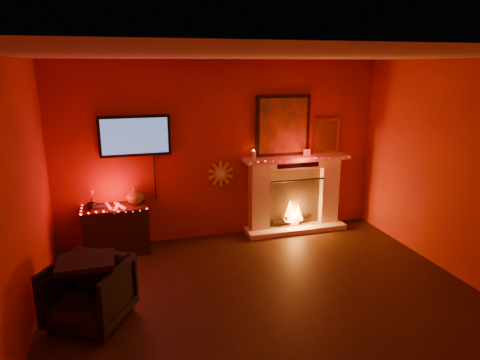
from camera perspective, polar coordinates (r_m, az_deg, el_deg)
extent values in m
plane|color=black|center=(4.81, 5.56, -18.03)|extent=(5.00, 5.00, 0.00)
plane|color=beige|center=(4.03, 6.58, 16.09)|extent=(5.00, 5.00, 0.00)
plane|color=maroon|center=(6.54, -2.24, 3.89)|extent=(5.00, 0.00, 5.00)
plane|color=maroon|center=(4.05, -29.03, -5.24)|extent=(0.00, 5.00, 5.00)
cube|color=beige|center=(7.09, 7.39, -6.38)|extent=(1.65, 0.40, 0.08)
cube|color=beige|center=(6.78, 2.58, -2.63)|extent=(0.30, 0.22, 0.95)
cube|color=beige|center=(7.25, 11.61, -1.77)|extent=(0.30, 0.22, 0.95)
cube|color=beige|center=(6.85, 7.39, 2.16)|extent=(1.50, 0.22, 0.14)
cube|color=beige|center=(6.78, 7.62, 2.87)|extent=(1.72, 0.34, 0.06)
cube|color=#815E4B|center=(7.05, 7.05, -2.05)|extent=(0.90, 0.10, 0.95)
cube|color=black|center=(6.91, 7.61, -3.15)|extent=(0.90, 0.02, 0.78)
cylinder|color=black|center=(7.06, 6.48, -5.55)|extent=(0.55, 0.09, 0.09)
cylinder|color=black|center=(7.13, 7.77, -4.88)|extent=(0.51, 0.18, 0.08)
cone|color=orange|center=(7.01, 6.67, -4.08)|extent=(0.20, 0.20, 0.34)
cone|color=orange|center=(7.09, 7.75, -4.23)|extent=(0.16, 0.16, 0.26)
sphere|color=#FF3F07|center=(7.09, 7.23, -5.31)|extent=(0.18, 0.18, 0.18)
cube|color=black|center=(6.73, 5.74, 7.22)|extent=(0.88, 0.05, 0.95)
cube|color=#CD5F1B|center=(6.71, 5.82, 7.19)|extent=(0.78, 0.01, 0.85)
cube|color=gold|center=(7.08, 11.36, 5.79)|extent=(0.46, 0.04, 0.56)
cube|color=#A07325|center=(7.06, 11.44, 5.76)|extent=(0.38, 0.01, 0.48)
cylinder|color=beige|center=(6.56, 1.85, 3.39)|extent=(0.07, 0.07, 0.12)
cube|color=silver|center=(6.86, 8.92, 3.66)|extent=(0.12, 0.01, 0.10)
cube|color=black|center=(6.26, -13.85, 5.74)|extent=(1.00, 0.06, 0.58)
cube|color=#4063A5|center=(6.22, -13.83, 5.70)|extent=(0.92, 0.01, 0.50)
cylinder|color=black|center=(6.41, -11.28, 0.45)|extent=(0.02, 0.02, 0.66)
cylinder|color=gold|center=(6.58, -2.58, 0.84)|extent=(0.20, 0.03, 0.20)
cylinder|color=silver|center=(6.57, -2.55, 0.81)|extent=(0.13, 0.01, 0.13)
cube|color=black|center=(6.40, -16.16, -6.36)|extent=(0.90, 0.45, 0.69)
imported|color=brown|center=(6.32, -13.86, -1.96)|extent=(0.25, 0.25, 0.26)
imported|color=black|center=(6.27, -19.20, -3.29)|extent=(0.11, 0.11, 0.09)
cylinder|color=silver|center=(6.21, -17.10, -3.50)|extent=(0.13, 0.38, 0.05)
cylinder|color=silver|center=(6.14, -16.18, -3.64)|extent=(0.10, 0.38, 0.05)
cylinder|color=silver|center=(6.20, -15.64, -3.42)|extent=(0.19, 0.37, 0.05)
cube|color=#541C18|center=(6.20, -18.37, -3.73)|extent=(0.20, 0.14, 0.03)
cube|color=#1B233F|center=(6.20, -18.30, -3.45)|extent=(0.17, 0.12, 0.02)
imported|color=black|center=(4.83, -19.46, -14.00)|extent=(1.01, 1.02, 0.69)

